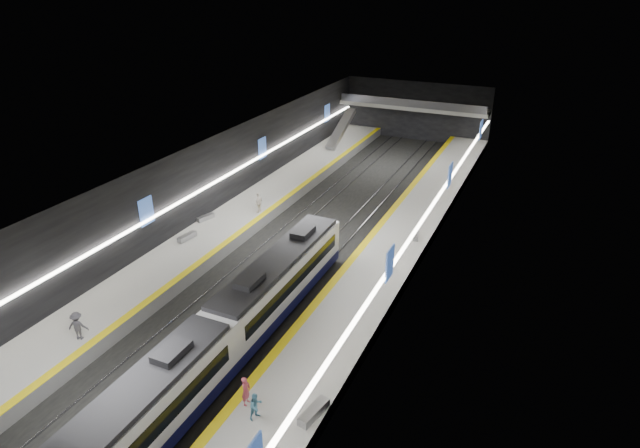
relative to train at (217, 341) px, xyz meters
The scene contains 26 objects.
ground 17.12m from the train, 98.47° to the left, with size 70.00×70.00×0.00m, color black.
ceiling 17.94m from the train, 98.47° to the left, with size 20.00×70.00×0.04m, color beige.
wall_left 21.01m from the train, 126.66° to the left, with size 0.04×70.00×8.00m, color black.
wall_right 18.48m from the train, 65.93° to the left, with size 0.04×70.00×8.00m, color black.
wall_back 51.88m from the train, 92.76° to the left, with size 20.00×0.04×8.00m, color black.
platform_left 19.62m from the train, 120.77° to the left, with size 5.00×70.00×1.00m, color slate.
tile_surface_left 19.58m from the train, 120.77° to the left, with size 5.00×70.00×0.02m, color #A8A8A3.
tactile_strip_left 18.55m from the train, 114.91° to the left, with size 0.60×70.00×0.02m, color yellow.
platform_right 17.60m from the train, 73.42° to the left, with size 5.00×70.00×1.00m, color slate.
tile_surface_right 17.56m from the train, 73.42° to the left, with size 5.00×70.00×0.02m, color #A8A8A3.
tactile_strip_right 17.07m from the train, 80.53° to the left, with size 0.60×70.00×0.02m, color yellow.
rails 17.11m from the train, 98.47° to the left, with size 6.52×70.00×0.12m.
train is the anchor object (origin of this frame).
ad_posters 18.11m from the train, 98.00° to the left, with size 19.94×53.50×2.20m.
cove_light_left 20.88m from the train, 126.22° to the left, with size 0.25×68.60×0.12m, color white.
cove_light_right 18.38m from the train, 66.51° to the left, with size 0.25×68.60×0.12m, color white.
mezzanine_bridge 49.86m from the train, 92.88° to the left, with size 20.00×3.00×1.50m.
escalator 43.95m from the train, 103.15° to the left, with size 1.20×8.00×0.60m, color #99999E.
bench_left_near 16.12m from the train, 133.68° to the left, with size 0.51×1.83×0.45m, color #99999E.
bench_left_far 19.63m from the train, 127.74° to the left, with size 0.47×1.70×0.42m, color #99999E.
bench_right_near 7.30m from the train, 14.66° to the right, with size 0.57×2.05×0.50m, color #99999E.
bench_right_far 20.96m from the train, 72.33° to the left, with size 0.45×1.61×0.39m, color #99999E.
passenger_right_a 4.29m from the train, 36.13° to the right, with size 0.62×0.40×1.69m, color #C44957.
passenger_right_b 5.44m from the train, 35.47° to the right, with size 0.74×0.58×1.52m, color teal.
passenger_left_a 20.73m from the train, 113.87° to the left, with size 1.15×0.48×1.96m, color silver.
passenger_left_b 9.01m from the train, 166.69° to the right, with size 1.22×0.70×1.88m, color #44434B.
Camera 1 is at (18.23, -37.01, 21.50)m, focal length 30.00 mm.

